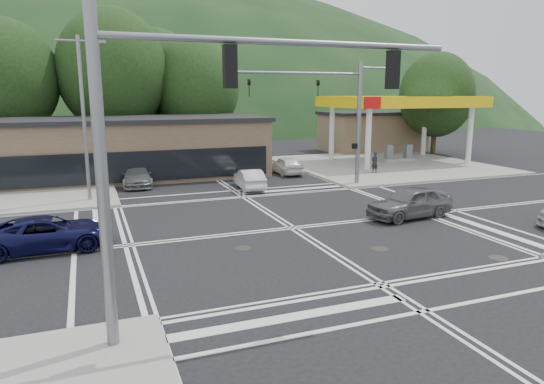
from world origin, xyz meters
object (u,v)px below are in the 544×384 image
object	(u,v)px
car_northbound	(137,176)
car_queue_b	(286,165)
car_grey_center	(410,202)
car_blue_west	(48,234)
car_queue_a	(249,179)
pedestrian	(375,162)

from	to	relation	value
car_northbound	car_queue_b	bearing A→B (deg)	8.25
car_grey_center	car_northbound	xyz separation A→B (m)	(-11.61, 13.48, -0.11)
car_blue_west	car_northbound	distance (m)	13.50
car_queue_a	car_northbound	distance (m)	7.58
car_queue_a	pedestrian	xyz separation A→B (m)	(10.46, 1.84, 0.29)
car_queue_b	car_northbound	bearing A→B (deg)	3.68
car_grey_center	car_queue_b	xyz separation A→B (m)	(-0.61, 14.30, -0.10)
car_blue_west	car_northbound	size ratio (longest dim) A/B	1.06
car_grey_center	car_queue_b	size ratio (longest dim) A/B	1.15
car_grey_center	car_northbound	world-z (taller)	car_grey_center
car_grey_center	pedestrian	world-z (taller)	pedestrian
pedestrian	car_blue_west	bearing A→B (deg)	20.83
car_queue_b	car_northbound	size ratio (longest dim) A/B	0.86
car_blue_west	car_northbound	world-z (taller)	car_blue_west
car_blue_west	pedestrian	xyz separation A→B (m)	(21.65, 10.78, 0.26)
car_queue_a	car_blue_west	bearing A→B (deg)	43.94
car_blue_west	pedestrian	bearing A→B (deg)	-66.14
car_queue_b	car_queue_a	bearing A→B (deg)	45.40
car_blue_west	car_queue_b	size ratio (longest dim) A/B	1.23
car_queue_a	pedestrian	distance (m)	10.62
car_grey_center	car_queue_a	bearing A→B (deg)	-159.40
car_queue_b	car_northbound	distance (m)	11.03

